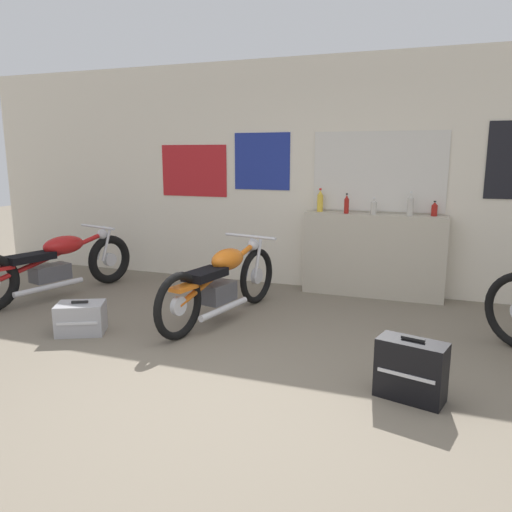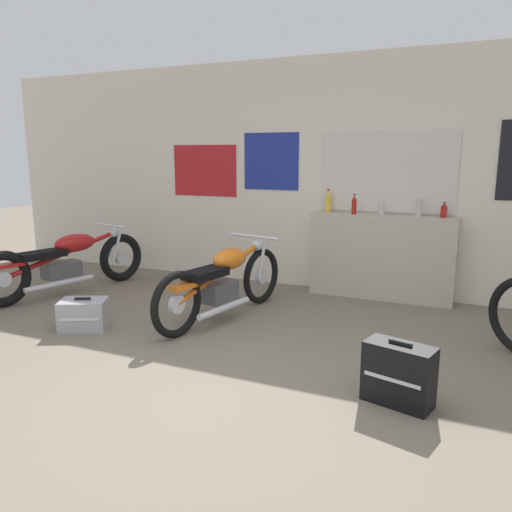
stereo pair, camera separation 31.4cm
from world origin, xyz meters
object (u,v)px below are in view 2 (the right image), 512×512
bottle_left_center (354,205)px  hard_case_black (399,374)px  motorcycle_orange (224,280)px  bottle_right_center (419,206)px  motorcycle_red (67,262)px  bottle_leftmost (328,202)px  bottle_center (382,208)px  hard_case_silver (84,315)px  bottle_rightmost (444,211)px

bottle_left_center → hard_case_black: size_ratio=0.48×
motorcycle_orange → bottle_right_center: bearing=39.0°
motorcycle_red → bottle_leftmost: bearing=25.6°
bottle_center → hard_case_silver: (-2.39, -2.23, -0.92)m
hard_case_black → bottle_right_center: bearing=94.5°
bottle_center → bottle_rightmost: (0.66, 0.06, -0.01)m
bottle_left_center → bottle_rightmost: size_ratio=1.39×
bottle_left_center → hard_case_silver: bottle_left_center is taller
hard_case_silver → hard_case_black: bearing=-5.4°
bottle_rightmost → motorcycle_orange: (-1.97, -1.45, -0.65)m
bottle_center → hard_case_black: bearing=-76.5°
bottle_left_center → hard_case_black: bottle_left_center is taller
hard_case_silver → hard_case_black: hard_case_black is taller
bottle_left_center → motorcycle_orange: bottle_left_center is taller
motorcycle_orange → hard_case_black: 2.22m
hard_case_silver → bottle_right_center: bearing=38.6°
bottle_leftmost → bottle_left_center: bearing=-16.1°
hard_case_black → hard_case_silver: bearing=174.6°
motorcycle_red → hard_case_silver: (1.10, -0.93, -0.24)m
bottle_rightmost → motorcycle_red: bottle_rightmost is taller
bottle_leftmost → hard_case_silver: bottle_leftmost is taller
bottle_leftmost → motorcycle_orange: 1.74m
bottle_right_center → bottle_rightmost: bottle_right_center is taller
bottle_center → bottle_right_center: bearing=0.2°
bottle_right_center → hard_case_black: size_ratio=0.55×
bottle_left_center → motorcycle_red: bearing=-158.3°
hard_case_black → motorcycle_orange: bearing=149.5°
bottle_right_center → hard_case_silver: 3.70m
motorcycle_red → hard_case_black: size_ratio=4.25×
bottle_left_center → motorcycle_red: 3.49m
bottle_leftmost → motorcycle_orange: bearing=-114.4°
bottle_leftmost → hard_case_black: bottle_leftmost is taller
bottle_left_center → hard_case_black: 2.78m
bottle_right_center → hard_case_black: bottle_right_center is taller
bottle_center → hard_case_silver: size_ratio=0.38×
bottle_leftmost → motorcycle_red: (-2.84, -1.36, -0.71)m
bottle_right_center → motorcycle_orange: bearing=-141.0°
bottle_leftmost → hard_case_silver: 3.03m
hard_case_black → bottle_left_center: bearing=110.1°
bottle_left_center → hard_case_black: (0.91, -2.48, -0.87)m
bottle_leftmost → bottle_left_center: 0.35m
bottle_right_center → motorcycle_red: bottle_right_center is taller
bottle_leftmost → hard_case_black: bearing=-64.2°
bottle_left_center → motorcycle_orange: (-1.00, -1.36, -0.68)m
motorcycle_orange → bottle_center: bearing=46.7°
bottle_leftmost → bottle_rightmost: bottle_leftmost is taller
motorcycle_red → bottle_right_center: bearing=18.4°
bottle_right_center → hard_case_silver: bearing=-141.4°
bottle_rightmost → hard_case_silver: bottle_rightmost is taller
bottle_leftmost → hard_case_black: (1.25, -2.57, -0.89)m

